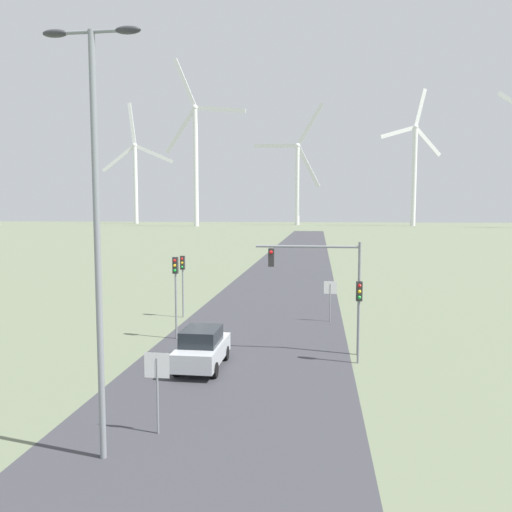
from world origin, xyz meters
name	(u,v)px	position (x,y,z in m)	size (l,w,h in m)	color
road_surface	(286,276)	(0.00, 48.00, 0.00)	(10.00, 240.00, 0.01)	#38383D
streetlamp	(96,204)	(-2.60, 7.76, 7.19)	(2.72, 0.32, 11.83)	gray
stop_sign_near	(157,377)	(-1.54, 9.45, 1.83)	(0.81, 0.07, 2.62)	gray
stop_sign_far	(330,293)	(4.19, 26.27, 1.81)	(0.81, 0.07, 2.59)	gray
traffic_light_post_near_left	(176,279)	(-4.29, 20.92, 3.29)	(0.28, 0.34, 4.51)	gray
traffic_light_post_near_right	(359,303)	(5.29, 17.66, 2.80)	(0.28, 0.34, 3.81)	gray
traffic_light_post_mid_left	(183,272)	(-5.41, 26.36, 2.98)	(0.28, 0.34, 4.08)	gray
traffic_light_mast_overhead	(321,273)	(3.55, 19.06, 4.01)	(5.10, 0.35, 5.53)	gray
car_approaching	(202,348)	(-1.69, 16.09, 0.91)	(1.88, 4.12, 1.83)	#B7BCC1
wind_turbine_far_left	(135,174)	(-95.58, 257.21, 26.79)	(39.83, 2.60, 64.62)	white
wind_turbine_left	(196,153)	(-51.77, 216.06, 32.58)	(38.08, 6.63, 74.72)	white
wind_turbine_center	(297,174)	(-7.30, 242.73, 25.00)	(34.72, 9.24, 58.45)	white
wind_turbine_right	(414,166)	(46.50, 232.79, 27.50)	(29.01, 11.23, 62.29)	white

